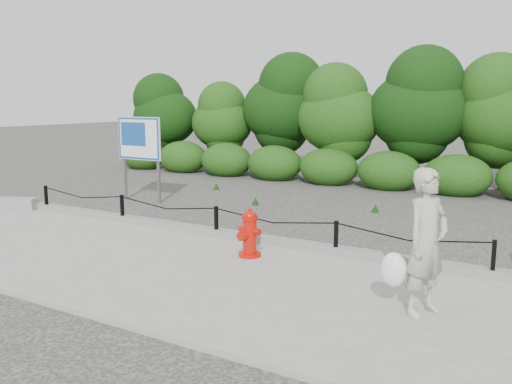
{
  "coord_description": "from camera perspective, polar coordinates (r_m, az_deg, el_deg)",
  "views": [
    {
      "loc": [
        5.93,
        -8.44,
        2.71
      ],
      "look_at": [
        0.78,
        0.2,
        1.0
      ],
      "focal_mm": 38.0,
      "sensor_mm": 36.0,
      "label": 1
    }
  ],
  "objects": [
    {
      "name": "curb",
      "position": [
        10.67,
        -4.03,
        -4.26
      ],
      "size": [
        14.0,
        0.22,
        0.14
      ],
      "primitive_type": "cube",
      "color": "slate",
      "rests_on": "sidewalk"
    },
    {
      "name": "treeline",
      "position": [
        17.95,
        16.44,
        8.75
      ],
      "size": [
        20.1,
        3.82,
        5.13
      ],
      "color": "black",
      "rests_on": "ground"
    },
    {
      "name": "pedestrian",
      "position": [
        6.97,
        17.32,
        -5.24
      ],
      "size": [
        0.85,
        0.79,
        1.83
      ],
      "rotation": [
        0.0,
        0.0,
        1.15
      ],
      "color": "#A8A690",
      "rests_on": "sidewalk"
    },
    {
      "name": "ground",
      "position": [
        10.67,
        -4.18,
        -5.09
      ],
      "size": [
        90.0,
        90.0,
        0.0
      ],
      "primitive_type": "plane",
      "color": "#2D2B28",
      "rests_on": "ground"
    },
    {
      "name": "advertising_sign",
      "position": [
        14.79,
        -12.19,
        5.14
      ],
      "size": [
        1.42,
        0.13,
        2.27
      ],
      "rotation": [
        0.0,
        0.0,
        0.01
      ],
      "color": "slate",
      "rests_on": "ground"
    },
    {
      "name": "sidewalk",
      "position": [
        9.16,
        -11.43,
        -7.51
      ],
      "size": [
        14.0,
        4.0,
        0.08
      ],
      "primitive_type": "cube",
      "color": "gray",
      "rests_on": "ground"
    },
    {
      "name": "fire_hydrant",
      "position": [
        9.2,
        -0.71,
        -4.42
      ],
      "size": [
        0.45,
        0.48,
        0.83
      ],
      "rotation": [
        0.0,
        0.0,
        -0.19
      ],
      "color": "#B51106",
      "rests_on": "sidewalk"
    },
    {
      "name": "chain_barrier",
      "position": [
        10.56,
        -4.21,
        -2.7
      ],
      "size": [
        10.06,
        0.06,
        0.6
      ],
      "color": "black",
      "rests_on": "sidewalk"
    },
    {
      "name": "concrete_block",
      "position": [
        14.44,
        -23.66,
        -1.11
      ],
      "size": [
        0.91,
        0.58,
        0.28
      ],
      "primitive_type": "cube",
      "rotation": [
        0.0,
        0.0,
        0.35
      ],
      "color": "gray",
      "rests_on": "sidewalk"
    }
  ]
}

